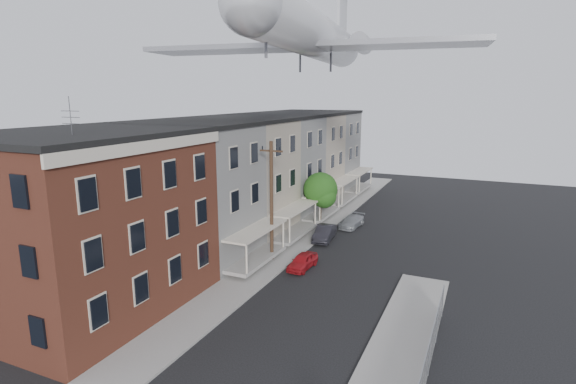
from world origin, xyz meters
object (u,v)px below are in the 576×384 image
at_px(street_tree, 321,191).
at_px(car_far, 352,222).
at_px(airplane, 314,35).
at_px(car_near, 303,261).
at_px(utility_pole, 272,200).
at_px(car_mid, 325,233).

relative_size(street_tree, car_far, 1.40).
distance_m(street_tree, airplane, 14.61).
xyz_separation_m(car_near, car_far, (0.32, 11.53, -0.01)).
bearing_deg(utility_pole, airplane, 62.47).
distance_m(street_tree, car_mid, 4.96).
distance_m(utility_pole, airplane, 12.50).
xyz_separation_m(car_far, airplane, (-1.19, -7.40, 15.97)).
relative_size(car_near, car_far, 0.87).
xyz_separation_m(utility_pole, car_mid, (2.00, 6.19, -4.03)).
bearing_deg(airplane, utility_pole, -117.53).
bearing_deg(airplane, car_far, 80.89).
bearing_deg(utility_pole, street_tree, 88.11).
xyz_separation_m(utility_pole, car_far, (3.04, 10.96, -4.13)).
height_order(utility_pole, car_near, utility_pole).
distance_m(car_mid, car_far, 4.88).
xyz_separation_m(street_tree, car_far, (2.72, 1.04, -2.91)).
distance_m(street_tree, car_near, 11.14).
height_order(car_near, airplane, airplane).
bearing_deg(car_mid, car_near, -90.12).
height_order(utility_pole, street_tree, utility_pole).
distance_m(utility_pole, street_tree, 10.00).
distance_m(car_near, car_mid, 6.80).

